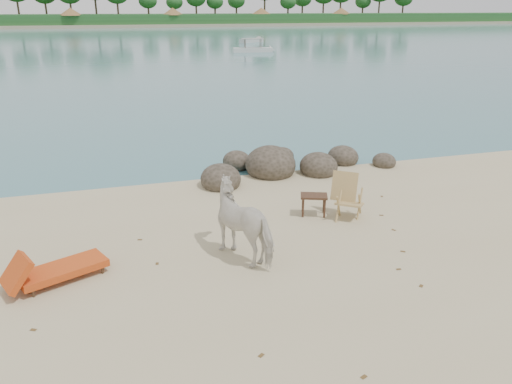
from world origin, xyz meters
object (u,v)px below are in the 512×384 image
at_px(lounge_chair, 62,266).
at_px(deck_chair, 350,198).
at_px(cow, 247,222).
at_px(boulders, 282,166).
at_px(side_table, 314,206).

distance_m(lounge_chair, deck_chair, 6.45).
bearing_deg(cow, boulders, -145.76).
bearing_deg(lounge_chair, cow, -24.55).
relative_size(boulders, side_table, 9.99).
distance_m(boulders, cow, 5.55).
xyz_separation_m(side_table, deck_chair, (0.74, -0.39, 0.26)).
bearing_deg(deck_chair, boulders, 132.70).
bearing_deg(deck_chair, lounge_chair, -132.81).
bearing_deg(boulders, lounge_chair, -140.83).
distance_m(side_table, lounge_chair, 5.80).
height_order(cow, deck_chair, cow).
bearing_deg(cow, deck_chair, 173.07).
bearing_deg(lounge_chair, side_table, -8.84).
relative_size(side_table, lounge_chair, 0.33).
xyz_separation_m(boulders, lounge_chair, (-5.99, -4.88, 0.08)).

